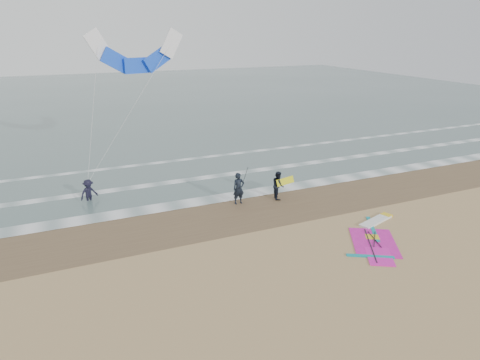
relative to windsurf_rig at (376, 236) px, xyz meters
name	(u,v)px	position (x,y,z in m)	size (l,w,h in m)	color
ground	(300,264)	(-4.58, -0.74, -0.03)	(120.00, 120.00, 0.00)	tan
sea_water	(120,99)	(-4.58, 47.26, -0.02)	(120.00, 80.00, 0.02)	#47605E
wet_sand_band	(242,211)	(-4.58, 5.26, -0.03)	(120.00, 5.00, 0.01)	brown
foam_waterline	(214,185)	(-4.58, 9.70, 0.00)	(120.00, 9.15, 0.02)	white
windsurf_rig	(376,236)	(0.00, 0.00, 0.00)	(4.75, 4.50, 0.11)	white
person_standing	(239,189)	(-4.33, 6.34, 0.87)	(0.66, 0.43, 1.80)	black
person_walking	(278,185)	(-1.94, 6.13, 0.79)	(0.80, 0.62, 1.64)	black
person_wading	(88,187)	(-11.98, 10.11, 0.79)	(1.06, 0.61, 1.64)	black
held_pole	(244,181)	(-4.03, 6.34, 1.29)	(0.17, 0.86, 1.82)	black
carried_kiteboard	(285,181)	(-1.54, 6.03, 1.01)	(1.30, 0.51, 0.39)	yellow
surf_kite	(136,55)	(-8.16, 13.08, 7.77)	(6.84, 3.26, 8.32)	white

